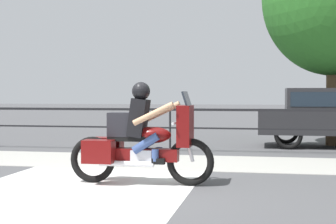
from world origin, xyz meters
TOP-DOWN VIEW (x-y plane):
  - ground_plane at (0.00, 0.00)m, footprint 120.00×120.00m
  - sidewalk_band at (0.00, 3.40)m, footprint 44.00×2.40m
  - crosswalk_band at (-0.44, -0.20)m, footprint 3.35×6.00m
  - fence_railing at (0.00, 5.34)m, footprint 36.00×0.05m
  - motorcycle at (0.36, 0.71)m, footprint 2.34×0.76m
  - parked_car at (4.08, 7.11)m, footprint 4.08×1.64m

SIDE VIEW (x-z plane):
  - ground_plane at x=0.00m, z-range 0.00..0.00m
  - crosswalk_band at x=-0.44m, z-range 0.00..0.01m
  - sidewalk_band at x=0.00m, z-range 0.00..0.01m
  - motorcycle at x=0.36m, z-range -0.10..1.52m
  - fence_railing at x=0.00m, z-range 0.31..1.38m
  - parked_car at x=4.08m, z-range 0.12..1.70m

